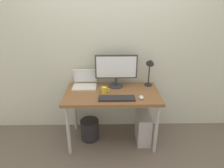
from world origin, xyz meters
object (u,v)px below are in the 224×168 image
laptop (85,82)px  computer_tower (143,128)px  monitor (116,69)px  desk (112,98)px  mouse (141,97)px  keyboard (117,98)px  wastebasket (90,129)px  desk_lamp (150,66)px  coffee_mug (104,90)px

laptop → computer_tower: 1.03m
monitor → desk: bearing=-107.1°
mouse → laptop: bearing=152.0°
keyboard → desk: bearing=106.3°
monitor → laptop: 0.48m
desk → laptop: size_ratio=3.84×
wastebasket → mouse: bearing=-17.1°
desk_lamp → coffee_mug: (-0.61, -0.21, -0.25)m
laptop → wastebasket: size_ratio=1.07×
desk → monitor: (0.06, 0.20, 0.33)m
coffee_mug → desk_lamp: bearing=19.0°
desk_lamp → mouse: desk_lamp is taller
mouse → keyboard: bearing=-177.9°
desk → mouse: size_ratio=13.65×
desk → desk_lamp: desk_lamp is taller
desk → laptop: bearing=150.7°
mouse → desk_lamp: bearing=66.9°
wastebasket → desk_lamp: bearing=11.3°
desk_lamp → keyboard: 0.66m
monitor → wastebasket: size_ratio=1.88×
laptop → coffee_mug: (0.28, -0.23, -0.02)m
laptop → keyboard: (0.43, -0.40, -0.05)m
desk → coffee_mug: (-0.10, -0.02, 0.12)m
monitor → wastebasket: 0.95m
desk_lamp → computer_tower: (-0.08, -0.22, -0.84)m
laptop → wastebasket: (0.06, -0.18, -0.66)m
desk → keyboard: size_ratio=2.79×
computer_tower → wastebasket: (-0.75, 0.06, -0.06)m
laptop → coffee_mug: laptop is taller
desk → computer_tower: bearing=-3.4°
mouse → coffee_mug: coffee_mug is taller
desk → monitor: bearing=72.9°
desk_lamp → wastebasket: 1.23m
coffee_mug → computer_tower: size_ratio=0.25×
desk_lamp → desk: bearing=-159.1°
monitor → laptop: bearing=178.1°
monitor → coffee_mug: bearing=-127.1°
desk → mouse: mouse is taller
laptop → desk_lamp: desk_lamp is taller
desk → keyboard: 0.21m
coffee_mug → monitor: bearing=52.9°
monitor → keyboard: size_ratio=1.28×
monitor → wastebasket: monitor is taller
desk_lamp → computer_tower: bearing=-109.9°
coffee_mug → computer_tower: coffee_mug is taller
monitor → desk_lamp: monitor is taller
laptop → computer_tower: bearing=-16.3°
keyboard → coffee_mug: coffee_mug is taller
desk_lamp → monitor: bearing=-179.9°
desk_lamp → keyboard: desk_lamp is taller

